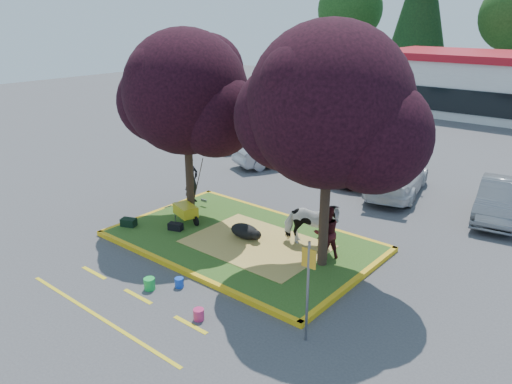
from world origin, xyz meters
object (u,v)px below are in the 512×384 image
Objects in this scene: cow at (311,224)px; car_silver at (276,151)px; bucket_pink at (199,314)px; sign_post at (308,281)px; car_black at (245,137)px; bucket_green at (149,284)px; calf at (245,231)px; bucket_blue at (179,283)px; wheelbarrow at (186,210)px; handler at (191,180)px.

car_silver is at bearing 21.99° from cow.
cow is 4.95m from bucket_pink.
sign_post is 0.66× the size of car_black.
bucket_green is (-2.04, -4.73, -0.74)m from cow.
bucket_blue is at bearing -87.34° from calf.
cow is 9.46m from car_silver.
calf is at bearing 91.26° from cow.
calf is 3.73× the size of bucket_pink.
bucket_pink is 1.69m from bucket_blue.
calf is at bearing 24.32° from wheelbarrow.
bucket_green is 0.79m from bucket_blue.
bucket_green is (2.38, -3.57, -0.42)m from wheelbarrow.
sign_post reaches higher than wheelbarrow.
car_black is (-12.28, 12.13, -0.89)m from sign_post.
wheelbarrow is at bearing 139.96° from bucket_pink.
calf is at bearing -38.36° from car_black.
sign_post is at bearing -39.92° from calf.
car_silver is at bearing 128.48° from sign_post.
cow is at bearing -29.11° from car_black.
car_black is at bearing 125.26° from calf.
car_silver is (3.23, -1.43, 0.04)m from car_black.
calf is at bearing -108.31° from handler.
calf is 8.93m from car_silver.
handler is at bearing 150.91° from sign_post.
calf is 3.33m from bucket_blue.
handler is 6.20× the size of bucket_pink.
bucket_green is 0.09× the size of car_black.
cow reaches higher than car_silver.
car_silver is (-2.15, 7.96, 0.10)m from wheelbarrow.
bucket_blue is 0.06× the size of car_silver.
car_black reaches higher than bucket_green.
wheelbarrow is at bearing -140.35° from handler.
sign_post is (4.46, -3.05, 1.15)m from calf.
car_silver is (-4.54, 11.53, 0.51)m from bucket_green.
cow reaches higher than bucket_green.
handler reaches higher than bucket_pink.
wheelbarrow is 4.19m from bucket_blue.
wheelbarrow is 6.24× the size of bucket_blue.
car_silver reaches higher than wheelbarrow.
bucket_blue is (-1.52, 0.75, -0.01)m from bucket_pink.
wheelbarrow is at bearing 156.59° from sign_post.
bucket_green is 0.08× the size of car_silver.
bucket_green is at bearing -48.18° from car_black.
cow is at bearing 90.16° from bucket_pink.
handler is at bearing 125.84° from bucket_green.
cow is 5.69m from handler.
car_black reaches higher than bucket_pink.
bucket_blue is (4.18, -4.46, -0.91)m from handler.
bucket_pink is at bearing -23.02° from wheelbarrow.
car_silver is (-9.05, 10.70, -0.85)m from sign_post.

